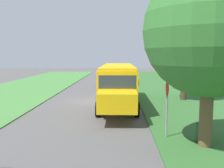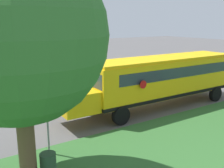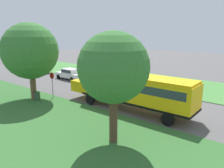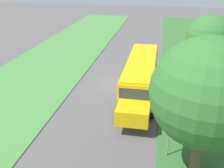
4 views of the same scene
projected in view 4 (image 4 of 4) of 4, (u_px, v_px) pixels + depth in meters
ground_plane at (119, 84)px, 25.55m from camera, size 120.00×120.00×0.00m
grass_far_side at (33, 77)px, 27.07m from camera, size 10.00×80.00×0.07m
school_bus at (141, 74)px, 22.79m from camera, size 2.84×12.42×3.16m
oak_tree_beside_bus at (210, 38)px, 22.78m from camera, size 4.21×4.21×6.82m
oak_tree_roadside_mid at (207, 96)px, 12.41m from camera, size 5.47×5.47×7.65m
stop_sign at (169, 132)px, 15.06m from camera, size 0.08×0.68×2.74m
trash_bin at (194, 159)px, 14.83m from camera, size 0.56×0.56×0.90m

